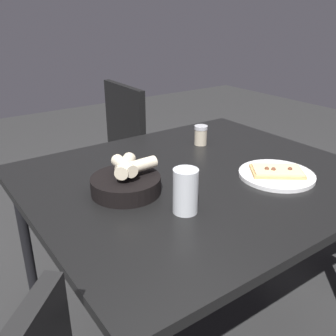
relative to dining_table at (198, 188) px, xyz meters
The scene contains 7 objects.
ground 0.67m from the dining_table, ahead, with size 8.00×8.00×0.00m, color #2C2C2C.
dining_table is the anchor object (origin of this frame).
pizza_plate 0.28m from the dining_table, 50.35° to the left, with size 0.26×0.26×0.04m.
bread_basket 0.29m from the dining_table, 94.64° to the right, with size 0.22×0.22×0.11m.
beer_glass 0.29m from the dining_table, 47.72° to the right, with size 0.07×0.07×0.13m.
pepper_shaker 0.34m from the dining_table, 138.59° to the left, with size 0.06×0.06×0.08m.
chair_far 0.95m from the dining_table, behind, with size 0.45×0.45×0.88m.
Camera 1 is at (0.92, -0.79, 1.27)m, focal length 39.83 mm.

